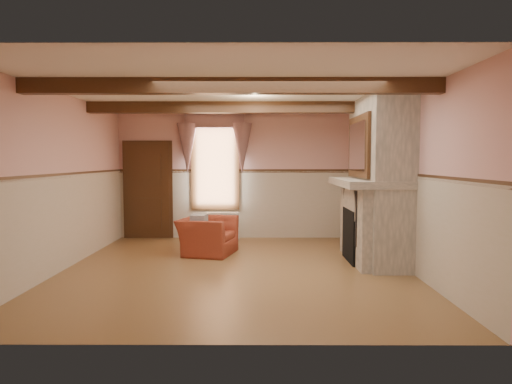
{
  "coord_description": "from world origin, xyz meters",
  "views": [
    {
      "loc": [
        0.35,
        -7.19,
        1.74
      ],
      "look_at": [
        0.32,
        0.8,
        1.18
      ],
      "focal_mm": 32.0,
      "sensor_mm": 36.0,
      "label": 1
    }
  ],
  "objects_px": {
    "side_table": "(200,240)",
    "bowl": "(371,177)",
    "armchair": "(208,236)",
    "mantel_clock": "(361,172)",
    "radiator": "(223,226)",
    "oil_lamp": "(363,170)"
  },
  "relations": [
    {
      "from": "bowl",
      "to": "mantel_clock",
      "type": "relative_size",
      "value": 1.4
    },
    {
      "from": "radiator",
      "to": "oil_lamp",
      "type": "relative_size",
      "value": 2.5
    },
    {
      "from": "armchair",
      "to": "mantel_clock",
      "type": "relative_size",
      "value": 4.34
    },
    {
      "from": "bowl",
      "to": "radiator",
      "type": "bearing_deg",
      "value": 139.45
    },
    {
      "from": "side_table",
      "to": "bowl",
      "type": "xyz_separation_m",
      "value": [
        2.95,
        -0.66,
        1.19
      ]
    },
    {
      "from": "radiator",
      "to": "bowl",
      "type": "height_order",
      "value": "bowl"
    },
    {
      "from": "armchair",
      "to": "oil_lamp",
      "type": "relative_size",
      "value": 3.72
    },
    {
      "from": "armchair",
      "to": "side_table",
      "type": "relative_size",
      "value": 1.89
    },
    {
      "from": "bowl",
      "to": "armchair",
      "type": "bearing_deg",
      "value": 164.73
    },
    {
      "from": "armchair",
      "to": "mantel_clock",
      "type": "bearing_deg",
      "value": -76.82
    },
    {
      "from": "mantel_clock",
      "to": "oil_lamp",
      "type": "height_order",
      "value": "oil_lamp"
    },
    {
      "from": "radiator",
      "to": "oil_lamp",
      "type": "height_order",
      "value": "oil_lamp"
    },
    {
      "from": "armchair",
      "to": "oil_lamp",
      "type": "bearing_deg",
      "value": -79.11
    },
    {
      "from": "side_table",
      "to": "oil_lamp",
      "type": "xyz_separation_m",
      "value": [
        2.95,
        -0.04,
        1.29
      ]
    },
    {
      "from": "bowl",
      "to": "side_table",
      "type": "bearing_deg",
      "value": 167.46
    },
    {
      "from": "armchair",
      "to": "radiator",
      "type": "bearing_deg",
      "value": 7.59
    },
    {
      "from": "radiator",
      "to": "mantel_clock",
      "type": "xyz_separation_m",
      "value": [
        2.66,
        -1.54,
        1.22
      ]
    },
    {
      "from": "armchair",
      "to": "bowl",
      "type": "bearing_deg",
      "value": -91.26
    },
    {
      "from": "radiator",
      "to": "mantel_clock",
      "type": "height_order",
      "value": "mantel_clock"
    },
    {
      "from": "radiator",
      "to": "oil_lamp",
      "type": "xyz_separation_m",
      "value": [
        2.66,
        -1.66,
        1.26
      ]
    },
    {
      "from": "armchair",
      "to": "oil_lamp",
      "type": "distance_m",
      "value": 3.08
    },
    {
      "from": "bowl",
      "to": "oil_lamp",
      "type": "height_order",
      "value": "oil_lamp"
    }
  ]
}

